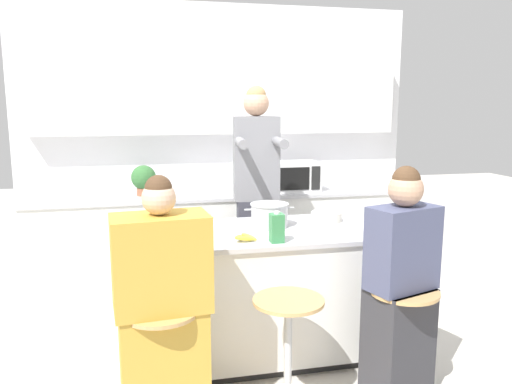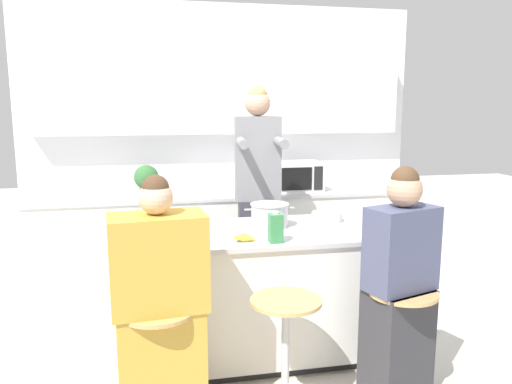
% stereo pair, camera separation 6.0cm
% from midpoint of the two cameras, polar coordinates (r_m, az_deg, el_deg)
% --- Properties ---
extents(ground_plane, '(16.00, 16.00, 0.00)m').
position_cam_midpoint_polar(ground_plane, '(3.71, -0.20, -17.81)').
color(ground_plane, beige).
extents(wall_back, '(3.88, 0.22, 2.70)m').
position_cam_midpoint_polar(wall_back, '(5.01, -4.54, 7.75)').
color(wall_back, white).
rests_on(wall_back, ground_plane).
extents(back_counter, '(3.60, 0.64, 0.91)m').
position_cam_midpoint_polar(back_counter, '(4.87, -3.85, -5.29)').
color(back_counter, white).
rests_on(back_counter, ground_plane).
extents(kitchen_island, '(1.71, 0.83, 0.89)m').
position_cam_midpoint_polar(kitchen_island, '(3.53, -0.20, -11.33)').
color(kitchen_island, black).
rests_on(kitchen_island, ground_plane).
extents(bar_stool_leftmost, '(0.39, 0.39, 0.68)m').
position_cam_midpoint_polar(bar_stool_leftmost, '(2.82, -11.26, -18.63)').
color(bar_stool_leftmost, tan).
rests_on(bar_stool_leftmost, ground_plane).
extents(bar_stool_center, '(0.39, 0.39, 0.68)m').
position_cam_midpoint_polar(bar_stool_center, '(2.91, 3.05, -17.53)').
color(bar_stool_center, tan).
rests_on(bar_stool_center, ground_plane).
extents(bar_stool_rightmost, '(0.39, 0.39, 0.68)m').
position_cam_midpoint_polar(bar_stool_rightmost, '(3.13, 15.78, -15.78)').
color(bar_stool_rightmost, tan).
rests_on(bar_stool_rightmost, ground_plane).
extents(person_cooking, '(0.42, 0.62, 1.88)m').
position_cam_midpoint_polar(person_cooking, '(4.07, -0.40, -1.02)').
color(person_cooking, '#383842').
rests_on(person_cooking, ground_plane).
extents(person_wrapped_blanket, '(0.51, 0.33, 1.38)m').
position_cam_midpoint_polar(person_wrapped_blanket, '(2.72, -11.25, -13.65)').
color(person_wrapped_blanket, gold).
rests_on(person_wrapped_blanket, ground_plane).
extents(person_seated_near, '(0.45, 0.36, 1.39)m').
position_cam_midpoint_polar(person_seated_near, '(3.05, 15.60, -11.31)').
color(person_seated_near, '#333338').
rests_on(person_seated_near, ground_plane).
extents(cooking_pot, '(0.35, 0.27, 0.16)m').
position_cam_midpoint_polar(cooking_pot, '(3.48, 1.05, -2.65)').
color(cooking_pot, '#B7BABC').
rests_on(cooking_pot, kitchen_island).
extents(fruit_bowl, '(0.23, 0.23, 0.06)m').
position_cam_midpoint_polar(fruit_bowl, '(3.69, 7.57, -2.79)').
color(fruit_bowl, silver).
rests_on(fruit_bowl, kitchen_island).
extents(coffee_cup_near, '(0.11, 0.08, 0.10)m').
position_cam_midpoint_polar(coffee_cup_near, '(3.39, -10.68, -3.73)').
color(coffee_cup_near, white).
rests_on(coffee_cup_near, kitchen_island).
extents(banana_bunch, '(0.16, 0.12, 0.05)m').
position_cam_midpoint_polar(banana_bunch, '(3.12, -1.88, -5.23)').
color(banana_bunch, yellow).
rests_on(banana_bunch, kitchen_island).
extents(juice_carton, '(0.08, 0.08, 0.19)m').
position_cam_midpoint_polar(juice_carton, '(3.09, 1.82, -4.11)').
color(juice_carton, '#38844C').
rests_on(juice_carton, kitchen_island).
extents(microwave, '(0.47, 0.34, 0.28)m').
position_cam_midpoint_polar(microwave, '(4.85, 3.95, 1.81)').
color(microwave, white).
rests_on(microwave, back_counter).
extents(potted_plant, '(0.23, 0.23, 0.28)m').
position_cam_midpoint_polar(potted_plant, '(4.69, -13.08, 1.47)').
color(potted_plant, '#93563D').
rests_on(potted_plant, back_counter).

